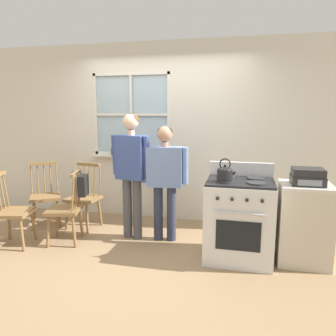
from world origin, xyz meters
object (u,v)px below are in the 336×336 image
chair_near_stove (12,212)px  handbag (83,185)px  person_teen_center (165,172)px  stereo (308,177)px  chair_near_wall (84,198)px  chair_center_cluster (45,197)px  kettle (225,173)px  potted_plant (115,150)px  side_counter (304,224)px  stove (239,219)px  chair_by_window (66,210)px  person_elderly_left (131,164)px

chair_near_stove → handbag: same height
person_teen_center → stereo: size_ratio=4.41×
chair_near_wall → chair_center_cluster: (-0.60, -0.05, 0.00)m
kettle → potted_plant: potted_plant is taller
person_teen_center → side_counter: (1.66, -0.27, -0.46)m
handbag → potted_plant: bearing=90.9°
chair_near_stove → kettle: size_ratio=3.78×
person_teen_center → handbag: bearing=-167.9°
side_counter → chair_center_cluster: bearing=173.4°
person_teen_center → stove: bearing=-24.9°
chair_by_window → person_elderly_left: bearing=99.6°
chair_near_wall → handbag: bearing=-54.5°
stereo → kettle: bearing=-168.1°
kettle → side_counter: bearing=13.2°
chair_by_window → chair_center_cluster: 0.81m
person_elderly_left → kettle: (1.23, -0.44, 0.03)m
kettle → side_counter: (0.87, 0.20, -0.57)m
person_elderly_left → stove: bearing=-4.2°
person_teen_center → potted_plant: bearing=136.3°
stereo → chair_by_window: bearing=-178.4°
kettle → stereo: size_ratio=0.73×
chair_near_wall → stove: 2.27m
person_teen_center → kettle: 0.92m
chair_by_window → chair_center_cluster: size_ratio=1.00×
person_teen_center → handbag: person_teen_center is taller
chair_center_cluster → stereo: stereo is taller
kettle → stove: bearing=38.1°
chair_near_stove → side_counter: chair_near_stove is taller
person_teen_center → stereo: (1.66, -0.29, 0.08)m
kettle → side_counter: 1.06m
person_elderly_left → handbag: (-0.55, -0.28, -0.24)m
chair_near_stove → side_counter: bearing=-97.4°
chair_near_stove → person_elderly_left: person_elderly_left is taller
side_counter → stove: bearing=-174.1°
chair_center_cluster → handbag: 1.03m
chair_center_cluster → kettle: bearing=-46.6°
chair_by_window → handbag: size_ratio=3.04×
kettle → potted_plant: (-1.80, 1.27, 0.06)m
person_teen_center → stereo: 1.69m
chair_near_wall → chair_center_cluster: 0.60m
chair_center_cluster → stereo: 3.58m
kettle → handbag: kettle is taller
potted_plant → stereo: 2.88m
chair_by_window → stereo: bearing=77.6°
kettle → side_counter: kettle is taller
chair_near_stove → stereo: size_ratio=2.75×
chair_near_wall → person_teen_center: person_teen_center is taller
person_teen_center → stove: person_teen_center is taller
chair_near_stove → kettle: (2.61, 0.14, 0.59)m
kettle → handbag: 1.81m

